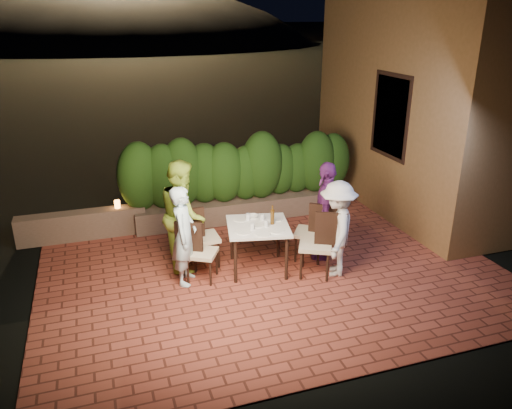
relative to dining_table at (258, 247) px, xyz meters
name	(u,v)px	position (x,y,z in m)	size (l,w,h in m)	color
ground	(275,274)	(0.20, -0.23, -0.40)	(400.00, 400.00, 0.00)	black
terrace_floor	(264,263)	(0.20, 0.27, -0.45)	(7.00, 6.00, 0.15)	brown
building_wall	(415,83)	(3.80, 1.77, 2.12)	(1.60, 5.00, 5.00)	brown
window_pane	(392,116)	(3.02, 1.27, 1.62)	(0.08, 1.00, 1.40)	black
window_frame	(391,116)	(3.01, 1.27, 1.62)	(0.06, 1.15, 1.55)	black
planter	(244,208)	(0.40, 2.07, -0.17)	(4.20, 0.55, 0.40)	brown
hedge	(243,172)	(0.40, 2.07, 0.57)	(4.00, 0.70, 1.10)	#1D3E10
parapet	(82,225)	(-2.60, 2.07, -0.12)	(2.20, 0.30, 0.50)	brown
hill	(124,78)	(2.20, 59.77, -4.38)	(52.00, 40.00, 22.00)	black
dining_table	(258,247)	(0.00, 0.00, 0.00)	(0.93, 0.93, 0.75)	white
plate_nw	(243,232)	(-0.29, -0.19, 0.38)	(0.22, 0.22, 0.01)	white
plate_sw	(241,219)	(-0.19, 0.28, 0.38)	(0.22, 0.22, 0.01)	white
plate_ne	(276,231)	(0.19, -0.30, 0.38)	(0.24, 0.24, 0.01)	white
plate_se	(276,219)	(0.33, 0.12, 0.38)	(0.22, 0.22, 0.01)	white
plate_centre	(258,225)	(-0.01, -0.02, 0.38)	(0.21, 0.21, 0.01)	white
plate_front	(263,234)	(-0.04, -0.34, 0.38)	(0.23, 0.23, 0.01)	white
glass_nw	(252,226)	(-0.14, -0.14, 0.43)	(0.06, 0.06, 0.11)	silver
glass_sw	(248,217)	(-0.09, 0.23, 0.43)	(0.06, 0.06, 0.11)	silver
glass_ne	(266,224)	(0.09, -0.10, 0.43)	(0.06, 0.06, 0.10)	silver
glass_se	(262,217)	(0.12, 0.15, 0.43)	(0.06, 0.06, 0.11)	silver
beer_bottle	(272,215)	(0.22, -0.03, 0.53)	(0.06, 0.06, 0.30)	#462B0B
bowl	(252,216)	(0.01, 0.31, 0.40)	(0.17, 0.17, 0.04)	white
chair_left_front	(202,252)	(-0.89, -0.04, 0.08)	(0.42, 0.42, 0.91)	black
chair_left_back	(204,236)	(-0.76, 0.42, 0.12)	(0.46, 0.46, 0.98)	black
chair_right_front	(316,244)	(0.77, -0.43, 0.14)	(0.48, 0.48, 1.04)	black
chair_right_back	(310,231)	(0.90, 0.08, 0.11)	(0.45, 0.45, 0.97)	black
diner_blue	(184,236)	(-1.14, -0.03, 0.38)	(0.55, 0.36, 1.50)	#C5EBFE
diner_green	(183,214)	(-1.05, 0.51, 0.49)	(0.84, 0.66, 1.73)	#A3C93E
diner_white	(337,229)	(1.09, -0.50, 0.37)	(0.96, 0.55, 1.49)	silver
diner_purple	(326,211)	(1.18, 0.08, 0.44)	(0.95, 0.40, 1.62)	#63246D
parapet_lamp	(117,204)	(-1.97, 2.07, 0.20)	(0.10, 0.10, 0.14)	orange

